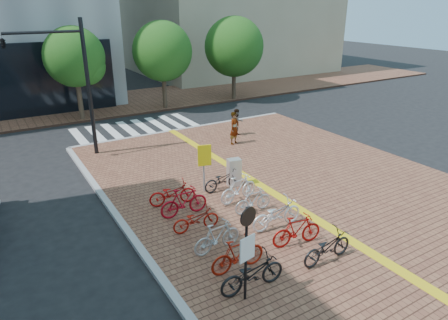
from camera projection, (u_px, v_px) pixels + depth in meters
ground at (262, 232)px, 13.75m from camera, size 120.00×120.00×0.00m
tactile_strip at (433, 291)px, 10.68m from camera, size 0.40×34.00×0.01m
kerb_north at (186, 129)px, 24.72m from camera, size 14.00×0.25×0.15m
far_sidewalk at (99, 106)px, 30.44m from camera, size 70.00×8.00×0.15m
crosswalk at (137, 128)px, 25.13m from camera, size 7.50×4.00×0.01m
street_trees at (176, 52)px, 28.58m from camera, size 16.20×4.60×6.35m
bike_0 at (252, 273)px, 10.59m from camera, size 1.96×0.77×1.01m
bike_1 at (238, 255)px, 11.36m from camera, size 1.74×0.55×1.04m
bike_2 at (217, 237)px, 12.26m from camera, size 1.68×0.56×0.99m
bike_3 at (196, 219)px, 13.40m from camera, size 1.68×0.76×0.85m
bike_4 at (184, 202)px, 14.34m from camera, size 1.82×0.60×1.08m
bike_5 at (172, 193)px, 15.14m from camera, size 1.87×0.96×0.94m
bike_6 at (327, 247)px, 11.78m from camera, size 1.84×0.67×0.96m
bike_7 at (297, 230)px, 12.57m from camera, size 1.77×0.78×1.03m
bike_8 at (277, 214)px, 13.56m from camera, size 1.98×0.73×1.03m
bike_9 at (253, 201)px, 14.59m from camera, size 1.55×0.46×0.93m
bike_10 at (239, 189)px, 15.37m from camera, size 1.83×0.77×1.07m
bike_11 at (223, 180)px, 16.36m from camera, size 1.74×0.66×0.90m
pedestrian_a at (234, 128)px, 21.62m from camera, size 0.76×0.63×1.78m
pedestrian_b at (237, 122)px, 23.04m from camera, size 0.79×0.63×1.56m
utility_box at (234, 172)px, 16.70m from camera, size 0.61×0.49×1.19m
yellow_sign at (204, 160)px, 15.85m from camera, size 0.54×0.20×2.02m
notice_sign at (247, 243)px, 9.76m from camera, size 0.50×0.16×2.72m
traffic_light_pole at (51, 65)px, 18.15m from camera, size 3.55×1.37×6.61m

